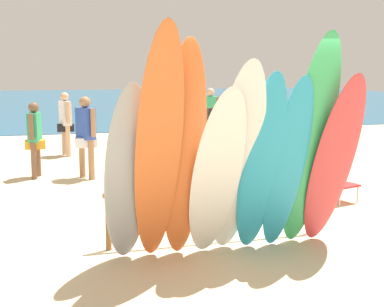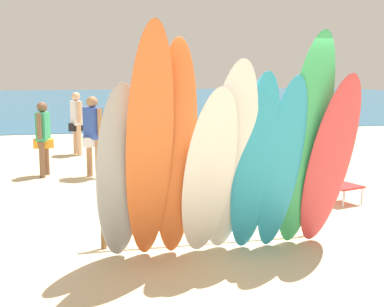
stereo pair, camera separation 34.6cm
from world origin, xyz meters
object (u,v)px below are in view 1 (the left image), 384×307
surfboard_teal_5 (261,165)px  beach_chair_red (332,175)px  surfboard_orange_1 (158,151)px  surfboard_teal_6 (287,166)px  surfboard_white_3 (217,176)px  beachgoer_near_rack (222,136)px  surfboard_green_7 (310,145)px  beachgoer_strolling (65,119)px  surfboard_rack (217,198)px  beachgoer_by_water (210,114)px  surfboard_orange_2 (183,155)px  beachgoer_photographing (86,132)px  surfboard_grey_0 (128,176)px  surfboard_white_4 (237,161)px  beachgoer_midbeach (35,135)px  surfboard_red_8 (333,163)px

surfboard_teal_5 → beach_chair_red: surfboard_teal_5 is taller
surfboard_orange_1 → surfboard_teal_6: 1.60m
surfboard_white_3 → beachgoer_near_rack: bearing=66.6°
surfboard_green_7 → beach_chair_red: (1.60, 2.20, -0.87)m
beachgoer_strolling → surfboard_rack: bearing=-3.7°
surfboard_orange_1 → beachgoer_strolling: (-0.70, 8.31, -0.40)m
beachgoer_by_water → surfboard_white_3: bearing=-66.3°
beachgoer_by_water → beach_chair_red: 6.23m
surfboard_orange_2 → beachgoer_near_rack: size_ratio=1.52×
surfboard_teal_5 → beach_chair_red: bearing=43.1°
beachgoer_photographing → surfboard_orange_1: bearing=-25.1°
surfboard_grey_0 → surfboard_white_4: 1.23m
surfboard_orange_2 → beachgoer_midbeach: bearing=111.2°
surfboard_orange_1 → surfboard_green_7: surfboard_orange_1 is taller
surfboard_red_8 → beachgoer_midbeach: surfboard_red_8 is taller
surfboard_orange_2 → surfboard_rack: bearing=53.9°
surfboard_rack → surfboard_grey_0: (-1.22, -0.62, 0.48)m
beachgoer_by_water → beachgoer_strolling: bearing=-135.9°
surfboard_teal_6 → surfboard_red_8: bearing=-7.5°
surfboard_grey_0 → beachgoer_photographing: (-0.11, 5.05, -0.08)m
surfboard_orange_2 → surfboard_red_8: 1.87m
surfboard_rack → beachgoer_strolling: size_ratio=1.79×
beachgoer_midbeach → surfboard_rack: bearing=-140.5°
surfboard_white_3 → surfboard_green_7: (1.17, 0.08, 0.29)m
beachgoer_near_rack → beachgoer_photographing: 2.89m
surfboard_white_3 → surfboard_teal_5: (0.55, 0.07, 0.08)m
surfboard_white_4 → surfboard_teal_5: size_ratio=1.08×
surfboard_teal_5 → beachgoer_strolling: 8.38m
surfboard_green_7 → surfboard_red_8: (0.32, -0.00, -0.23)m
beachgoer_near_rack → beachgoer_midbeach: (-3.26, 2.14, -0.12)m
surfboard_orange_1 → beachgoer_near_rack: (1.87, 3.49, -0.33)m
surfboard_orange_2 → surfboard_orange_1: bearing=-156.5°
beachgoer_midbeach → beachgoer_photographing: bearing=-96.0°
surfboard_white_3 → beachgoer_midbeach: bearing=106.4°
surfboard_orange_2 → beach_chair_red: (3.15, 2.27, -0.83)m
surfboard_white_3 → beach_chair_red: 3.64m
surfboard_white_4 → beachgoer_midbeach: (-2.32, 5.49, -0.27)m
surfboard_white_3 → beachgoer_near_rack: surfboard_white_3 is taller
surfboard_grey_0 → beachgoer_strolling: 8.10m
surfboard_white_4 → beach_chair_red: (2.52, 2.23, -0.72)m
surfboard_rack → beachgoer_midbeach: (-2.31, 4.79, 0.33)m
beachgoer_near_rack → surfboard_teal_6: bearing=114.9°
beachgoer_near_rack → beachgoer_strolling: beachgoer_near_rack is taller
surfboard_teal_5 → surfboard_red_8: surfboard_teal_5 is taller
beachgoer_near_rack → surfboard_white_3: bearing=100.7°
surfboard_orange_1 → surfboard_teal_5: bearing=8.1°
surfboard_green_7 → beachgoer_photographing: size_ratio=1.65×
surfboard_white_3 → surfboard_green_7: surfboard_green_7 is taller
surfboard_rack → surfboard_white_4: 0.92m
surfboard_orange_2 → beachgoer_near_rack: 3.74m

